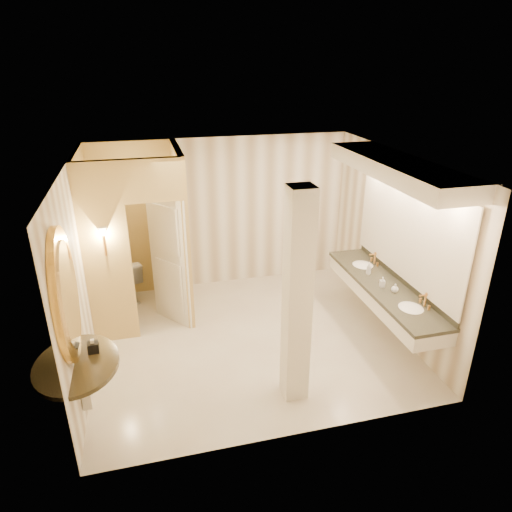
{
  "coord_description": "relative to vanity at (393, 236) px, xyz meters",
  "views": [
    {
      "loc": [
        -1.34,
        -5.69,
        3.93
      ],
      "look_at": [
        0.16,
        0.2,
        1.26
      ],
      "focal_mm": 32.0,
      "sensor_mm": 36.0,
      "label": 1
    }
  ],
  "objects": [
    {
      "name": "console_shelf",
      "position": [
        -4.19,
        -0.86,
        -0.28
      ],
      "size": [
        1.13,
        1.13,
        2.02
      ],
      "color": "black",
      "rests_on": "floor"
    },
    {
      "name": "wall_back",
      "position": [
        -1.98,
        2.4,
        -0.28
      ],
      "size": [
        4.5,
        0.02,
        2.7
      ],
      "primitive_type": "cube",
      "color": "white",
      "rests_on": "floor"
    },
    {
      "name": "wall_right",
      "position": [
        0.27,
        0.4,
        -0.28
      ],
      "size": [
        0.02,
        4.0,
        2.7
      ],
      "primitive_type": "cube",
      "color": "white",
      "rests_on": "floor"
    },
    {
      "name": "pillar",
      "position": [
        -1.71,
        -0.92,
        -0.28
      ],
      "size": [
        0.29,
        0.29,
        2.7
      ],
      "primitive_type": "cube",
      "color": "white",
      "rests_on": "floor"
    },
    {
      "name": "wall_left",
      "position": [
        -4.23,
        0.4,
        -0.28
      ],
      "size": [
        0.02,
        4.0,
        2.7
      ],
      "primitive_type": "cube",
      "color": "white",
      "rests_on": "floor"
    },
    {
      "name": "toilet_closet",
      "position": [
        -3.11,
        1.36,
        -0.24
      ],
      "size": [
        1.5,
        1.55,
        2.7
      ],
      "color": "#F3DE7F",
      "rests_on": "floor"
    },
    {
      "name": "ceiling",
      "position": [
        -1.98,
        0.4,
        1.07
      ],
      "size": [
        4.5,
        4.5,
        0.0
      ],
      "primitive_type": "plane",
      "rotation": [
        3.14,
        0.0,
        0.0
      ],
      "color": "white",
      "rests_on": "wall_back"
    },
    {
      "name": "soap_bottle_a",
      "position": [
        -0.11,
        -0.06,
        -0.68
      ],
      "size": [
        0.08,
        0.08,
        0.15
      ],
      "primitive_type": "imported",
      "rotation": [
        0.0,
        0.0,
        -0.21
      ],
      "color": "beige",
      "rests_on": "vanity"
    },
    {
      "name": "vanity",
      "position": [
        0.0,
        0.0,
        0.0
      ],
      "size": [
        0.75,
        2.79,
        2.09
      ],
      "color": "white",
      "rests_on": "floor"
    },
    {
      "name": "soap_bottle_b",
      "position": [
        -0.01,
        -0.25,
        -0.69
      ],
      "size": [
        0.11,
        0.11,
        0.13
      ],
      "primitive_type": "imported",
      "rotation": [
        0.0,
        0.0,
        -0.12
      ],
      "color": "silver",
      "rests_on": "vanity"
    },
    {
      "name": "wall_sconce",
      "position": [
        -3.9,
        0.83,
        0.1
      ],
      "size": [
        0.14,
        0.14,
        0.42
      ],
      "color": "gold",
      "rests_on": "toilet_closet"
    },
    {
      "name": "wall_front",
      "position": [
        -1.98,
        -1.6,
        -0.28
      ],
      "size": [
        4.5,
        0.02,
        2.7
      ],
      "primitive_type": "cube",
      "color": "white",
      "rests_on": "floor"
    },
    {
      "name": "toilet",
      "position": [
        -3.77,
        2.15,
        -1.25
      ],
      "size": [
        0.63,
        0.83,
        0.75
      ],
      "primitive_type": "imported",
      "rotation": [
        0.0,
        0.0,
        3.46
      ],
      "color": "white",
      "rests_on": "floor"
    },
    {
      "name": "tissue_box",
      "position": [
        -4.04,
        -0.69,
        -0.7
      ],
      "size": [
        0.12,
        0.12,
        0.12
      ],
      "primitive_type": "cube",
      "rotation": [
        0.0,
        0.0,
        0.06
      ],
      "color": "black",
      "rests_on": "console_shelf"
    },
    {
      "name": "soap_bottle_c",
      "position": [
        -0.1,
        0.37,
        -0.66
      ],
      "size": [
        0.1,
        0.1,
        0.2
      ],
      "primitive_type": "imported",
      "rotation": [
        0.0,
        0.0,
        -0.42
      ],
      "color": "#C6B28C",
      "rests_on": "vanity"
    },
    {
      "name": "floor",
      "position": [
        -1.98,
        0.4,
        -1.63
      ],
      "size": [
        4.5,
        4.5,
        0.0
      ],
      "primitive_type": "plane",
      "color": "silver",
      "rests_on": "ground"
    }
  ]
}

